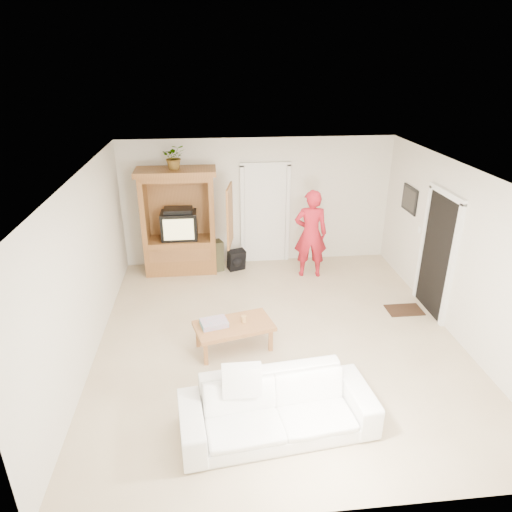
{
  "coord_description": "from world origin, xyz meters",
  "views": [
    {
      "loc": [
        -0.97,
        -5.95,
        4.04
      ],
      "look_at": [
        -0.29,
        0.6,
        1.15
      ],
      "focal_mm": 32.0,
      "sensor_mm": 36.0,
      "label": 1
    }
  ],
  "objects_px": {
    "man": "(311,234)",
    "sofa": "(277,408)",
    "armoire": "(181,228)",
    "coffee_table": "(234,327)"
  },
  "relations": [
    {
      "from": "armoire",
      "to": "sofa",
      "type": "height_order",
      "value": "armoire"
    },
    {
      "from": "man",
      "to": "coffee_table",
      "type": "relative_size",
      "value": 1.41
    },
    {
      "from": "man",
      "to": "coffee_table",
      "type": "height_order",
      "value": "man"
    },
    {
      "from": "man",
      "to": "coffee_table",
      "type": "distance_m",
      "value": 2.93
    },
    {
      "from": "armoire",
      "to": "sofa",
      "type": "xyz_separation_m",
      "value": [
        1.28,
        -4.56,
        -0.58
      ]
    },
    {
      "from": "armoire",
      "to": "man",
      "type": "bearing_deg",
      "value": -11.19
    },
    {
      "from": "armoire",
      "to": "sofa",
      "type": "distance_m",
      "value": 4.77
    },
    {
      "from": "armoire",
      "to": "sofa",
      "type": "bearing_deg",
      "value": -74.32
    },
    {
      "from": "armoire",
      "to": "coffee_table",
      "type": "bearing_deg",
      "value": -73.01
    },
    {
      "from": "man",
      "to": "sofa",
      "type": "distance_m",
      "value": 4.28
    }
  ]
}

